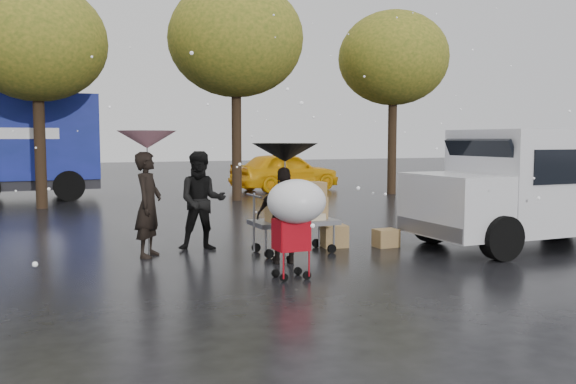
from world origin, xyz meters
name	(u,v)px	position (x,y,z in m)	size (l,w,h in m)	color
ground	(284,262)	(0.00, 0.00, 0.00)	(90.00, 90.00, 0.00)	black
person_pink	(148,205)	(-1.95, 1.37, 0.91)	(0.66, 0.43, 1.81)	black
person_middle	(202,201)	(-0.94, 1.61, 0.90)	(0.88, 0.68, 1.81)	black
person_black	(285,216)	(-0.01, -0.08, 0.79)	(0.92, 0.38, 1.58)	black
umbrella_pink	(147,140)	(-1.95, 1.37, 2.02)	(1.00, 1.00, 2.17)	#4C4C4C
umbrella_black	(285,153)	(-0.01, -0.08, 1.81)	(1.07, 1.07, 1.96)	#4C4C4C
vendor_cart	(298,212)	(0.58, 0.72, 0.73)	(1.52, 0.80, 1.27)	slate
shopping_cart	(296,207)	(-0.35, -1.27, 1.06)	(0.84, 0.84, 1.46)	#B10A15
white_van	(541,184)	(5.23, -0.33, 1.16)	(4.91, 2.18, 2.20)	silver
box_ground_near	(334,236)	(1.43, 0.94, 0.21)	(0.46, 0.37, 0.41)	brown
box_ground_far	(386,238)	(2.33, 0.58, 0.17)	(0.43, 0.33, 0.33)	brown
yellow_taxi	(285,171)	(5.50, 13.01, 0.75)	(1.77, 4.41, 1.50)	#FFB60D
tree_row	(143,41)	(-0.47, 10.00, 5.02)	(21.60, 4.40, 7.12)	black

